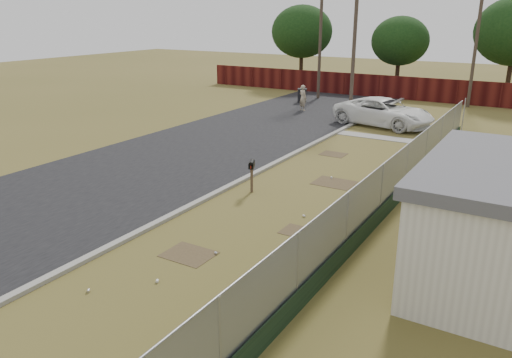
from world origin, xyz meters
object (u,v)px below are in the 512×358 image
Objects in this scene: mailbox at (252,167)px; pedestrian at (303,98)px; pickup_truck at (384,112)px; trash_bin at (302,95)px.

pedestrian reaches higher than mailbox.
pickup_truck is 6.65m from pedestrian.
pedestrian reaches higher than trash_bin.
pedestrian is at bearing -63.20° from trash_bin.
pedestrian is at bearing 109.49° from mailbox.
pickup_truck is 5.68× the size of trash_bin.
trash_bin is (-7.89, 4.95, -0.29)m from pickup_truck.
pedestrian reaches higher than pickup_truck.
pickup_truck is 3.33× the size of pedestrian.
mailbox is 17.16m from pedestrian.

